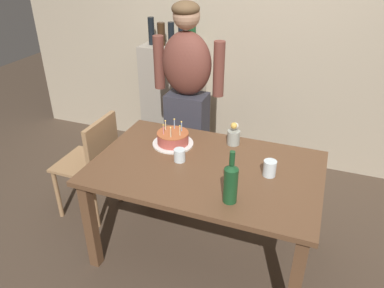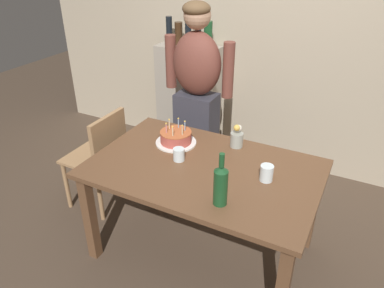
{
  "view_description": "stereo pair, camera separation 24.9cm",
  "coord_description": "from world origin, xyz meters",
  "px_view_note": "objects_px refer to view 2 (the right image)",
  "views": [
    {
      "loc": [
        0.64,
        -1.96,
        2.05
      ],
      "look_at": [
        -0.13,
        0.08,
        0.84
      ],
      "focal_mm": 34.45,
      "sensor_mm": 36.0,
      "label": 1
    },
    {
      "loc": [
        0.87,
        -1.86,
        2.05
      ],
      "look_at": [
        -0.13,
        0.08,
        0.84
      ],
      "focal_mm": 34.45,
      "sensor_mm": 36.0,
      "label": 2
    }
  ],
  "objects_px": {
    "birthday_cake": "(176,138)",
    "dining_chair": "(101,154)",
    "flower_vase": "(237,138)",
    "person_man_bearded": "(197,99)",
    "water_glass_far": "(267,173)",
    "water_glass_near": "(179,154)",
    "wine_bottle": "(221,184)"
  },
  "relations": [
    {
      "from": "water_glass_far",
      "to": "person_man_bearded",
      "type": "relative_size",
      "value": 0.06
    },
    {
      "from": "wine_bottle",
      "to": "dining_chair",
      "type": "bearing_deg",
      "value": 161.24
    },
    {
      "from": "flower_vase",
      "to": "wine_bottle",
      "type": "bearing_deg",
      "value": -76.69
    },
    {
      "from": "birthday_cake",
      "to": "water_glass_near",
      "type": "height_order",
      "value": "birthday_cake"
    },
    {
      "from": "water_glass_near",
      "to": "flower_vase",
      "type": "distance_m",
      "value": 0.45
    },
    {
      "from": "water_glass_near",
      "to": "wine_bottle",
      "type": "height_order",
      "value": "wine_bottle"
    },
    {
      "from": "flower_vase",
      "to": "dining_chair",
      "type": "distance_m",
      "value": 1.14
    },
    {
      "from": "water_glass_far",
      "to": "flower_vase",
      "type": "relative_size",
      "value": 0.58
    },
    {
      "from": "water_glass_far",
      "to": "person_man_bearded",
      "type": "bearing_deg",
      "value": 140.07
    },
    {
      "from": "birthday_cake",
      "to": "water_glass_far",
      "type": "height_order",
      "value": "birthday_cake"
    },
    {
      "from": "birthday_cake",
      "to": "dining_chair",
      "type": "relative_size",
      "value": 0.34
    },
    {
      "from": "birthday_cake",
      "to": "water_glass_far",
      "type": "xyz_separation_m",
      "value": [
        0.73,
        -0.16,
        0.01
      ]
    },
    {
      "from": "wine_bottle",
      "to": "flower_vase",
      "type": "xyz_separation_m",
      "value": [
        -0.16,
        0.66,
        -0.06
      ]
    },
    {
      "from": "wine_bottle",
      "to": "dining_chair",
      "type": "relative_size",
      "value": 0.38
    },
    {
      "from": "water_glass_near",
      "to": "wine_bottle",
      "type": "bearing_deg",
      "value": -34.98
    },
    {
      "from": "flower_vase",
      "to": "person_man_bearded",
      "type": "bearing_deg",
      "value": 143.52
    },
    {
      "from": "birthday_cake",
      "to": "dining_chair",
      "type": "xyz_separation_m",
      "value": [
        -0.66,
        -0.08,
        -0.27
      ]
    },
    {
      "from": "water_glass_far",
      "to": "dining_chair",
      "type": "bearing_deg",
      "value": 176.97
    },
    {
      "from": "wine_bottle",
      "to": "person_man_bearded",
      "type": "bearing_deg",
      "value": 122.71
    },
    {
      "from": "water_glass_near",
      "to": "dining_chair",
      "type": "height_order",
      "value": "dining_chair"
    },
    {
      "from": "water_glass_near",
      "to": "water_glass_far",
      "type": "height_order",
      "value": "water_glass_far"
    },
    {
      "from": "person_man_bearded",
      "to": "dining_chair",
      "type": "relative_size",
      "value": 1.9
    },
    {
      "from": "water_glass_near",
      "to": "water_glass_far",
      "type": "xyz_separation_m",
      "value": [
        0.6,
        0.04,
        0.01
      ]
    },
    {
      "from": "person_man_bearded",
      "to": "wine_bottle",
      "type": "bearing_deg",
      "value": 122.71
    },
    {
      "from": "flower_vase",
      "to": "person_man_bearded",
      "type": "relative_size",
      "value": 0.11
    },
    {
      "from": "water_glass_near",
      "to": "dining_chair",
      "type": "distance_m",
      "value": 0.84
    },
    {
      "from": "birthday_cake",
      "to": "water_glass_near",
      "type": "distance_m",
      "value": 0.24
    },
    {
      "from": "water_glass_far",
      "to": "wine_bottle",
      "type": "bearing_deg",
      "value": -115.4
    },
    {
      "from": "dining_chair",
      "to": "flower_vase",
      "type": "bearing_deg",
      "value": 102.8
    },
    {
      "from": "birthday_cake",
      "to": "person_man_bearded",
      "type": "bearing_deg",
      "value": 100.38
    },
    {
      "from": "wine_bottle",
      "to": "water_glass_far",
      "type": "bearing_deg",
      "value": 64.6
    },
    {
      "from": "wine_bottle",
      "to": "person_man_bearded",
      "type": "distance_m",
      "value": 1.23
    }
  ]
}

